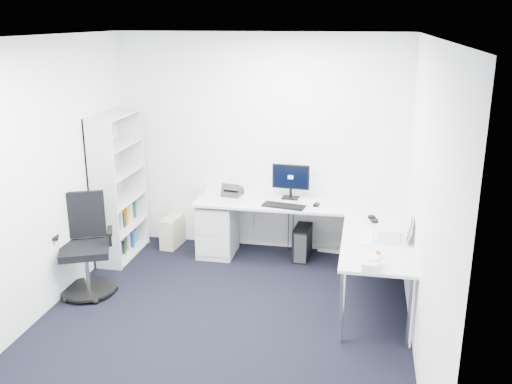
% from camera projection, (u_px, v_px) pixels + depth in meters
% --- Properties ---
extents(ground, '(4.20, 4.20, 0.00)m').
position_uv_depth(ground, '(220.00, 326.00, 5.51)').
color(ground, black).
extents(ceiling, '(4.20, 4.20, 0.00)m').
position_uv_depth(ceiling, '(214.00, 37.00, 4.71)').
color(ceiling, white).
extents(wall_back, '(3.60, 0.02, 2.70)m').
position_uv_depth(wall_back, '(260.00, 144.00, 7.08)').
color(wall_back, white).
rests_on(wall_back, ground).
extents(wall_front, '(3.60, 0.02, 2.70)m').
position_uv_depth(wall_front, '(121.00, 303.00, 3.14)').
color(wall_front, white).
rests_on(wall_front, ground).
extents(wall_left, '(0.02, 4.20, 2.70)m').
position_uv_depth(wall_left, '(35.00, 182.00, 5.44)').
color(wall_left, white).
rests_on(wall_left, ground).
extents(wall_right, '(0.02, 4.20, 2.70)m').
position_uv_depth(wall_right, '(425.00, 205.00, 4.78)').
color(wall_right, white).
rests_on(wall_right, ground).
extents(l_desk, '(2.51, 1.41, 0.73)m').
position_uv_depth(l_desk, '(296.00, 241.00, 6.61)').
color(l_desk, silver).
rests_on(l_desk, ground).
extents(drawer_pedestal, '(0.43, 0.54, 0.66)m').
position_uv_depth(drawer_pedestal, '(218.00, 229.00, 7.11)').
color(drawer_pedestal, silver).
rests_on(drawer_pedestal, ground).
extents(bookshelf, '(0.35, 0.89, 1.79)m').
position_uv_depth(bookshelf, '(119.00, 187.00, 6.90)').
color(bookshelf, silver).
rests_on(bookshelf, ground).
extents(task_chair, '(0.80, 0.80, 1.08)m').
position_uv_depth(task_chair, '(84.00, 247.00, 6.00)').
color(task_chair, black).
rests_on(task_chair, ground).
extents(black_pc_tower, '(0.21, 0.43, 0.40)m').
position_uv_depth(black_pc_tower, '(302.00, 242.00, 7.02)').
color(black_pc_tower, black).
rests_on(black_pc_tower, ground).
extents(beige_pc_tower, '(0.23, 0.43, 0.39)m').
position_uv_depth(beige_pc_tower, '(172.00, 231.00, 7.40)').
color(beige_pc_tower, '#B9B69D').
rests_on(beige_pc_tower, ground).
extents(power_strip, '(0.39, 0.11, 0.04)m').
position_uv_depth(power_strip, '(333.00, 251.00, 7.24)').
color(power_strip, silver).
rests_on(power_strip, ground).
extents(monitor, '(0.46, 0.17, 0.44)m').
position_uv_depth(monitor, '(291.00, 181.00, 6.91)').
color(monitor, black).
rests_on(monitor, l_desk).
extents(black_keyboard, '(0.52, 0.26, 0.02)m').
position_uv_depth(black_keyboard, '(284.00, 206.00, 6.66)').
color(black_keyboard, black).
rests_on(black_keyboard, l_desk).
extents(mouse, '(0.08, 0.11, 0.03)m').
position_uv_depth(mouse, '(316.00, 205.00, 6.69)').
color(mouse, black).
rests_on(mouse, l_desk).
extents(desk_phone, '(0.26, 0.26, 0.15)m').
position_uv_depth(desk_phone, '(233.00, 189.00, 7.08)').
color(desk_phone, '#2C2C2E').
rests_on(desk_phone, l_desk).
extents(laptop, '(0.36, 0.35, 0.23)m').
position_uv_depth(laptop, '(389.00, 228.00, 5.67)').
color(laptop, silver).
rests_on(laptop, l_desk).
extents(white_keyboard, '(0.14, 0.43, 0.01)m').
position_uv_depth(white_keyboard, '(367.00, 237.00, 5.72)').
color(white_keyboard, silver).
rests_on(white_keyboard, l_desk).
extents(headphones, '(0.17, 0.22, 0.05)m').
position_uv_depth(headphones, '(373.00, 218.00, 6.22)').
color(headphones, black).
rests_on(headphones, l_desk).
extents(orange_fruit, '(0.08, 0.08, 0.08)m').
position_uv_depth(orange_fruit, '(377.00, 254.00, 5.23)').
color(orange_fruit, '#D64A13').
rests_on(orange_fruit, l_desk).
extents(tissue_box, '(0.16, 0.26, 0.09)m').
position_uv_depth(tissue_box, '(371.00, 264.00, 5.01)').
color(tissue_box, silver).
rests_on(tissue_box, l_desk).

